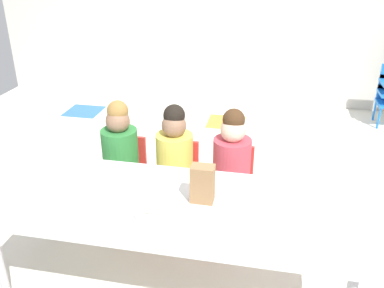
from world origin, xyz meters
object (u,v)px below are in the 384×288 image
(seated_child_far_right, at_px, (232,160))
(paper_bag_brown, at_px, (203,184))
(craft_table, at_px, (174,208))
(seated_child_near_camera, at_px, (121,149))
(paper_plate_near_edge, at_px, (145,218))
(seated_child_middle_seat, at_px, (175,154))
(donut_powdered_on_plate, at_px, (144,215))

(seated_child_far_right, xyz_separation_m, paper_bag_brown, (-0.10, -0.59, 0.14))
(craft_table, distance_m, paper_bag_brown, 0.22)
(seated_child_near_camera, relative_size, paper_plate_near_edge, 5.10)
(seated_child_middle_seat, bearing_deg, donut_powdered_on_plate, -87.51)
(seated_child_near_camera, relative_size, seated_child_far_right, 1.00)
(paper_plate_near_edge, xyz_separation_m, donut_powdered_on_plate, (0.00, 0.00, 0.02))
(craft_table, relative_size, paper_bag_brown, 9.18)
(seated_child_near_camera, bearing_deg, craft_table, -48.77)
(craft_table, bearing_deg, seated_child_near_camera, 131.23)
(seated_child_near_camera, distance_m, paper_plate_near_edge, 0.93)
(craft_table, xyz_separation_m, seated_child_middle_seat, (-0.15, 0.63, 0.01))
(seated_child_middle_seat, distance_m, paper_plate_near_edge, 0.82)
(seated_child_near_camera, distance_m, donut_powdered_on_plate, 0.93)
(paper_bag_brown, bearing_deg, seated_child_middle_seat, 117.35)
(paper_bag_brown, bearing_deg, donut_powdered_on_plate, -139.41)
(paper_plate_near_edge, bearing_deg, seated_child_near_camera, 118.26)
(seated_child_far_right, xyz_separation_m, donut_powdered_on_plate, (-0.37, -0.82, 0.05))
(craft_table, relative_size, seated_child_near_camera, 2.20)
(craft_table, xyz_separation_m, paper_bag_brown, (0.15, 0.05, 0.15))
(seated_child_far_right, distance_m, paper_bag_brown, 0.61)
(seated_child_middle_seat, relative_size, paper_bag_brown, 4.17)
(craft_table, height_order, seated_child_far_right, seated_child_far_right)
(seated_child_near_camera, xyz_separation_m, paper_bag_brown, (0.71, -0.59, 0.14))
(seated_child_middle_seat, distance_m, donut_powdered_on_plate, 0.82)
(paper_plate_near_edge, distance_m, donut_powdered_on_plate, 0.02)
(paper_bag_brown, xyz_separation_m, paper_plate_near_edge, (-0.27, -0.23, -0.11))
(seated_child_far_right, relative_size, paper_plate_near_edge, 5.10)
(seated_child_middle_seat, bearing_deg, paper_bag_brown, -62.65)
(seated_child_middle_seat, relative_size, paper_plate_near_edge, 5.10)
(paper_bag_brown, height_order, paper_plate_near_edge, paper_bag_brown)
(craft_table, relative_size, donut_powdered_on_plate, 19.21)
(paper_plate_near_edge, bearing_deg, donut_powdered_on_plate, 0.00)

